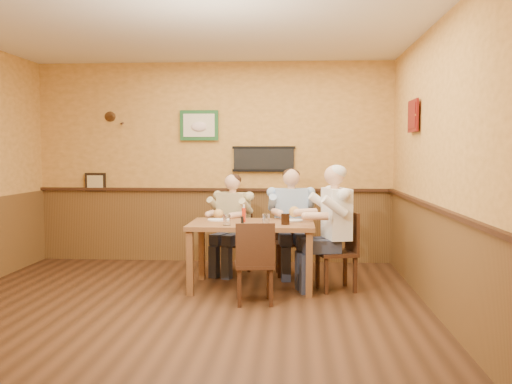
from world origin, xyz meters
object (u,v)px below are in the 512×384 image
(dining_table, at_px, (252,231))
(chair_right_end, at_px, (336,251))
(diner_blue_polo, at_px, (291,228))
(water_glass_mid, at_px, (266,219))
(cola_tumbler, at_px, (285,219))
(diner_white_elder, at_px, (336,234))
(water_glass_left, at_px, (227,220))
(chair_back_right, at_px, (291,242))
(diner_tan_shirt, at_px, (233,229))
(pepper_shaker, at_px, (242,220))
(hot_sauce_bottle, at_px, (244,214))
(salt_shaker, at_px, (244,217))
(chair_back_left, at_px, (234,242))
(chair_near_side, at_px, (254,262))

(dining_table, relative_size, chair_right_end, 1.59)
(dining_table, xyz_separation_m, diner_blue_polo, (0.44, 0.72, -0.06))
(water_glass_mid, distance_m, cola_tumbler, 0.22)
(diner_blue_polo, xyz_separation_m, cola_tumbler, (-0.06, -0.88, 0.21))
(chair_right_end, height_order, diner_white_elder, diner_white_elder)
(diner_white_elder, xyz_separation_m, water_glass_left, (-1.20, -0.24, 0.18))
(diner_blue_polo, bearing_deg, water_glass_mid, -111.91)
(chair_back_right, relative_size, cola_tumbler, 6.82)
(diner_tan_shirt, xyz_separation_m, diner_blue_polo, (0.73, -0.06, 0.03))
(dining_table, distance_m, pepper_shaker, 0.19)
(chair_right_end, xyz_separation_m, diner_white_elder, (0.00, 0.00, 0.19))
(water_glass_left, bearing_deg, cola_tumbler, 10.46)
(diner_blue_polo, height_order, hot_sauce_bottle, diner_blue_polo)
(dining_table, bearing_deg, pepper_shaker, -140.21)
(dining_table, distance_m, chair_right_end, 0.97)
(chair_right_end, distance_m, salt_shaker, 1.11)
(chair_right_end, relative_size, diner_white_elder, 0.70)
(pepper_shaker, bearing_deg, hot_sauce_bottle, 87.50)
(chair_back_right, relative_size, salt_shaker, 8.68)
(water_glass_left, xyz_separation_m, salt_shaker, (0.16, 0.36, -0.01))
(diner_blue_polo, relative_size, diner_white_elder, 0.95)
(salt_shaker, bearing_deg, water_glass_mid, -48.27)
(diner_tan_shirt, bearing_deg, chair_back_left, 22.04)
(diner_tan_shirt, height_order, salt_shaker, diner_tan_shirt)
(cola_tumbler, xyz_separation_m, salt_shaker, (-0.47, 0.24, -0.01))
(chair_back_left, distance_m, cola_tumbler, 1.23)
(chair_back_right, bearing_deg, hot_sauce_bottle, -133.96)
(diner_tan_shirt, xyz_separation_m, hot_sauce_bottle, (0.20, -0.74, 0.27))
(chair_back_left, bearing_deg, hot_sauce_bottle, -52.98)
(diner_blue_polo, height_order, salt_shaker, diner_blue_polo)
(dining_table, height_order, diner_white_elder, diner_white_elder)
(diner_white_elder, distance_m, water_glass_mid, 0.82)
(diner_tan_shirt, distance_m, water_glass_left, 1.09)
(chair_back_left, xyz_separation_m, chair_back_right, (0.73, -0.06, 0.02))
(diner_blue_polo, distance_m, hot_sauce_bottle, 0.90)
(water_glass_mid, bearing_deg, pepper_shaker, 154.21)
(diner_tan_shirt, bearing_deg, water_glass_left, -65.68)
(chair_back_right, bearing_deg, water_glass_left, -130.52)
(water_glass_mid, bearing_deg, diner_white_elder, 12.38)
(chair_back_left, relative_size, hot_sauce_bottle, 4.43)
(diner_tan_shirt, distance_m, salt_shaker, 0.76)
(water_glass_left, distance_m, pepper_shaker, 0.25)
(chair_near_side, distance_m, cola_tumbler, 0.70)
(chair_back_right, bearing_deg, diner_tan_shirt, 169.36)
(chair_right_end, distance_m, pepper_shaker, 1.11)
(salt_shaker, bearing_deg, water_glass_left, -113.75)
(water_glass_left, bearing_deg, salt_shaker, 66.25)
(diner_white_elder, height_order, hot_sauce_bottle, diner_white_elder)
(chair_back_left, xyz_separation_m, water_glass_left, (0.04, -1.06, 0.41))
(dining_table, bearing_deg, water_glass_left, -131.95)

